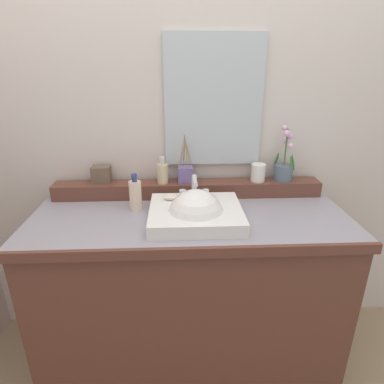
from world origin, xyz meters
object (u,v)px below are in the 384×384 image
object	(u,v)px
soap_dispenser	(163,173)
reed_diffuser	(185,174)
tumbler_cup	(258,173)
lotion_bottle	(135,195)
soap_bar	(171,197)
trinket_box	(101,174)
sink_basin	(196,216)
potted_plant	(284,167)

from	to	relation	value
soap_dispenser	reed_diffuser	bearing A→B (deg)	7.48
tumbler_cup	soap_dispenser	bearing A→B (deg)	-179.35
lotion_bottle	soap_bar	bearing A→B (deg)	-9.39
soap_bar	reed_diffuser	xyz separation A→B (m)	(0.07, 0.19, 0.05)
tumbler_cup	trinket_box	xyz separation A→B (m)	(-0.81, 0.02, -0.00)
soap_dispenser	reed_diffuser	xyz separation A→B (m)	(0.12, 0.02, -0.01)
soap_bar	soap_dispenser	distance (m)	0.19
soap_dispenser	lotion_bottle	bearing A→B (deg)	-129.59
trinket_box	lotion_bottle	bearing A→B (deg)	-42.94
reed_diffuser	trinket_box	distance (m)	0.43
tumbler_cup	trinket_box	size ratio (longest dim) A/B	1.00
reed_diffuser	soap_dispenser	bearing A→B (deg)	-172.52
tumbler_cup	lotion_bottle	size ratio (longest dim) A/B	0.51
trinket_box	soap_bar	bearing A→B (deg)	-29.99
soap_dispenser	sink_basin	bearing A→B (deg)	-61.88
tumbler_cup	trinket_box	bearing A→B (deg)	178.56
trinket_box	tumbler_cup	bearing A→B (deg)	-1.75
sink_basin	soap_bar	world-z (taller)	sink_basin
sink_basin	tumbler_cup	distance (m)	0.46
tumbler_cup	reed_diffuser	world-z (taller)	reed_diffuser
sink_basin	reed_diffuser	bearing A→B (deg)	97.04
soap_bar	tumbler_cup	distance (m)	0.49
sink_basin	potted_plant	xyz separation A→B (m)	(0.48, 0.30, 0.13)
soap_bar	soap_dispenser	xyz separation A→B (m)	(-0.04, 0.18, 0.06)
potted_plant	sink_basin	bearing A→B (deg)	-147.68
soap_dispenser	tumbler_cup	bearing A→B (deg)	0.65
sink_basin	tumbler_cup	world-z (taller)	sink_basin
soap_bar	lotion_bottle	world-z (taller)	lotion_bottle
soap_bar	lotion_bottle	bearing A→B (deg)	170.61
tumbler_cup	lotion_bottle	xyz separation A→B (m)	(-0.62, -0.16, -0.05)
sink_basin	soap_dispenser	distance (m)	0.34
soap_bar	tumbler_cup	bearing A→B (deg)	22.04
sink_basin	trinket_box	xyz separation A→B (m)	(-0.47, 0.31, 0.10)
lotion_bottle	sink_basin	bearing A→B (deg)	-26.25
soap_bar	soap_dispenser	bearing A→B (deg)	103.18
soap_dispenser	lotion_bottle	world-z (taller)	soap_dispenser
sink_basin	potted_plant	world-z (taller)	potted_plant
soap_dispenser	tumbler_cup	distance (m)	0.50
potted_plant	lotion_bottle	size ratio (longest dim) A/B	1.60
potted_plant	soap_dispenser	bearing A→B (deg)	-178.70
trinket_box	reed_diffuser	bearing A→B (deg)	-1.73
soap_bar	soap_dispenser	size ratio (longest dim) A/B	0.51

